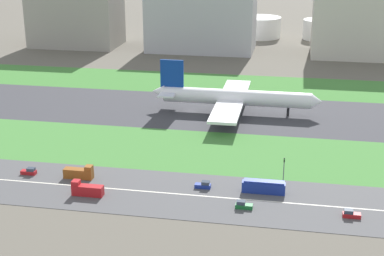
# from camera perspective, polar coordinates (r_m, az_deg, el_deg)

# --- Properties ---
(ground_plane) EXTENTS (800.00, 800.00, 0.00)m
(ground_plane) POSITION_cam_1_polar(r_m,az_deg,el_deg) (224.66, -0.08, 1.72)
(ground_plane) COLOR #5B564C
(runway) EXTENTS (280.00, 46.00, 0.10)m
(runway) POSITION_cam_1_polar(r_m,az_deg,el_deg) (224.64, -0.08, 1.74)
(runway) COLOR #38383D
(runway) RESTS_ON ground_plane
(grass_median_north) EXTENTS (280.00, 36.00, 0.10)m
(grass_median_north) POSITION_cam_1_polar(r_m,az_deg,el_deg) (263.43, 1.54, 4.42)
(grass_median_north) COLOR #3D7A33
(grass_median_north) RESTS_ON ground_plane
(grass_median_south) EXTENTS (280.00, 36.00, 0.10)m
(grass_median_south) POSITION_cam_1_polar(r_m,az_deg,el_deg) (186.81, -2.37, -2.04)
(grass_median_south) COLOR #427F38
(grass_median_south) RESTS_ON ground_plane
(highway) EXTENTS (280.00, 28.00, 0.10)m
(highway) POSITION_cam_1_polar(r_m,az_deg,el_deg) (158.37, -4.91, -6.23)
(highway) COLOR #4C4C4F
(highway) RESTS_ON ground_plane
(highway_centerline) EXTENTS (266.00, 0.50, 0.01)m
(highway_centerline) POSITION_cam_1_polar(r_m,az_deg,el_deg) (158.35, -4.91, -6.21)
(highway_centerline) COLOR silver
(highway_centerline) RESTS_ON highway
(airliner) EXTENTS (65.00, 56.00, 19.70)m
(airliner) POSITION_cam_1_polar(r_m,az_deg,el_deg) (220.62, 3.97, 3.04)
(airliner) COLOR white
(airliner) RESTS_ON runway
(car_1) EXTENTS (4.40, 1.80, 2.00)m
(car_1) POSITION_cam_1_polar(r_m,az_deg,el_deg) (149.50, 15.39, -8.19)
(car_1) COLOR #B2191E
(car_1) RESTS_ON highway
(car_0) EXTENTS (4.40, 1.80, 2.00)m
(car_0) POSITION_cam_1_polar(r_m,az_deg,el_deg) (149.08, 5.07, -7.59)
(car_0) COLOR #19662D
(car_0) RESTS_ON highway
(truck_1) EXTENTS (8.40, 2.50, 4.00)m
(truck_1) POSITION_cam_1_polar(r_m,az_deg,el_deg) (157.46, -10.33, -6.00)
(truck_1) COLOR #B2191E
(truck_1) RESTS_ON highway
(bus_0) EXTENTS (11.60, 2.50, 3.50)m
(bus_0) POSITION_cam_1_polar(r_m,az_deg,el_deg) (157.39, 7.07, -5.77)
(bus_0) COLOR navy
(bus_0) RESTS_ON highway
(truck_0) EXTENTS (8.40, 2.50, 4.00)m
(truck_0) POSITION_cam_1_polar(r_m,az_deg,el_deg) (167.91, -11.04, -4.38)
(truck_0) COLOR brown
(truck_0) RESTS_ON highway
(car_2) EXTENTS (4.40, 1.80, 2.00)m
(car_2) POSITION_cam_1_polar(r_m,az_deg,el_deg) (174.15, -15.74, -4.15)
(car_2) COLOR #B2191E
(car_2) RESTS_ON highway
(car_3) EXTENTS (4.40, 1.80, 2.00)m
(car_3) POSITION_cam_1_polar(r_m,az_deg,el_deg) (159.29, 1.15, -5.65)
(car_3) COLOR navy
(car_3) RESTS_ON highway
(traffic_light) EXTENTS (0.36, 0.50, 7.20)m
(traffic_light) POSITION_cam_1_polar(r_m,az_deg,el_deg) (163.55, 9.04, -3.91)
(traffic_light) COLOR #4C4C51
(traffic_light) RESTS_ON highway
(terminal_building) EXTENTS (50.63, 31.54, 41.61)m
(terminal_building) POSITION_cam_1_polar(r_m,az_deg,el_deg) (352.28, -11.40, 11.34)
(terminal_building) COLOR #9E998E
(terminal_building) RESTS_ON ground_plane
(hangar_building) EXTENTS (59.83, 33.03, 34.86)m
(hangar_building) POSITION_cam_1_polar(r_m,az_deg,el_deg) (332.76, 0.96, 10.66)
(hangar_building) COLOR #B2B2B7
(hangar_building) RESTS_ON ground_plane
(office_tower) EXTENTS (48.53, 33.55, 47.26)m
(office_tower) POSITION_cam_1_polar(r_m,az_deg,el_deg) (329.01, 16.15, 10.90)
(office_tower) COLOR beige
(office_tower) RESTS_ON ground_plane
(fuel_tank_west) EXTENTS (25.79, 25.79, 12.84)m
(fuel_tank_west) POSITION_cam_1_polar(r_m,az_deg,el_deg) (375.30, 6.75, 9.84)
(fuel_tank_west) COLOR silver
(fuel_tank_west) RESTS_ON ground_plane
(fuel_tank_centre) EXTENTS (20.17, 20.17, 12.24)m
(fuel_tank_centre) POSITION_cam_1_polar(r_m,az_deg,el_deg) (374.84, 12.43, 9.47)
(fuel_tank_centre) COLOR silver
(fuel_tank_centre) RESTS_ON ground_plane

